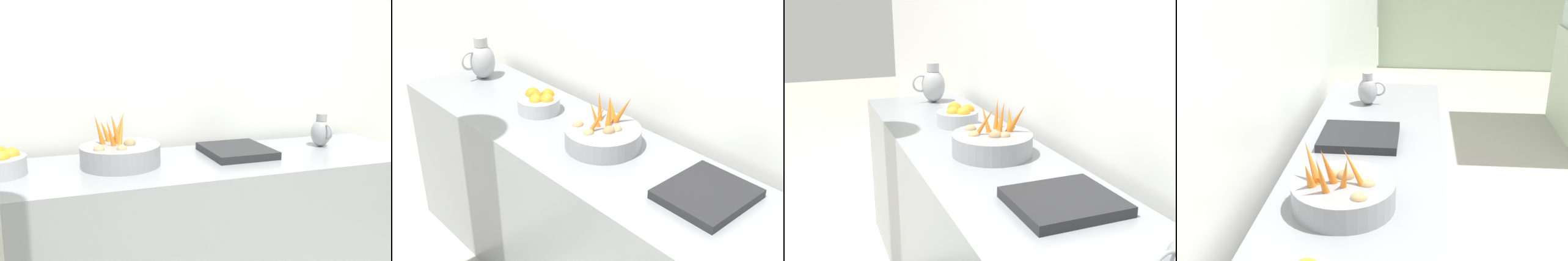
% 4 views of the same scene
% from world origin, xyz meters
% --- Properties ---
extents(tile_wall_left, '(0.10, 8.90, 3.00)m').
position_xyz_m(tile_wall_left, '(-1.95, 0.29, 1.50)').
color(tile_wall_left, white).
rests_on(tile_wall_left, ground_plane).
extents(vegetable_colander, '(0.35, 0.35, 0.23)m').
position_xyz_m(vegetable_colander, '(-1.57, -0.27, 0.96)').
color(vegetable_colander, gray).
rests_on(vegetable_colander, prep_counter).
extents(metal_pitcher_short, '(0.15, 0.10, 0.17)m').
position_xyz_m(metal_pitcher_short, '(-1.60, 0.79, 0.99)').
color(metal_pitcher_short, '#939399').
rests_on(metal_pitcher_short, prep_counter).
extents(counter_sink_basin, '(0.34, 0.30, 0.04)m').
position_xyz_m(counter_sink_basin, '(-1.58, 0.30, 0.93)').
color(counter_sink_basin, '#232326').
rests_on(counter_sink_basin, prep_counter).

